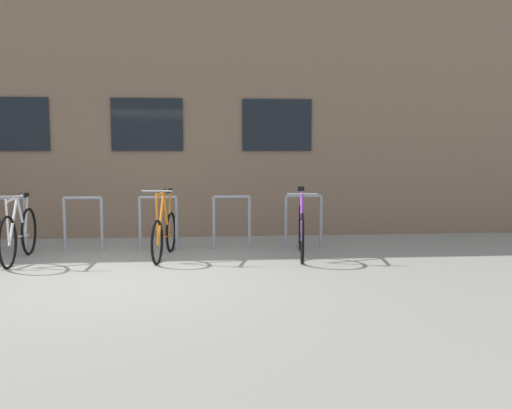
% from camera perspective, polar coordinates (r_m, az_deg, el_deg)
% --- Properties ---
extents(ground_plane, '(42.00, 42.00, 0.00)m').
position_cam_1_polar(ground_plane, '(7.19, -14.06, -7.50)').
color(ground_plane, gray).
extents(storefront_building, '(28.00, 6.93, 6.26)m').
position_cam_1_polar(storefront_building, '(13.68, -9.85, 12.01)').
color(storefront_building, '#7A604C').
rests_on(storefront_building, ground).
extents(bike_rack, '(6.64, 0.05, 0.89)m').
position_cam_1_polar(bike_rack, '(8.99, -14.14, -1.34)').
color(bike_rack, gray).
rests_on(bike_rack, ground).
extents(bicycle_orange, '(0.44, 1.61, 1.08)m').
position_cam_1_polar(bicycle_orange, '(8.32, -9.69, -2.97)').
color(bicycle_orange, black).
rests_on(bicycle_orange, ground).
extents(bicycle_purple, '(0.44, 1.83, 1.06)m').
position_cam_1_polar(bicycle_purple, '(8.35, 4.81, -2.66)').
color(bicycle_purple, black).
rests_on(bicycle_purple, ground).
extents(bicycle_white, '(0.44, 1.77, 1.02)m').
position_cam_1_polar(bicycle_white, '(8.69, -23.84, -2.84)').
color(bicycle_white, black).
rests_on(bicycle_white, ground).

